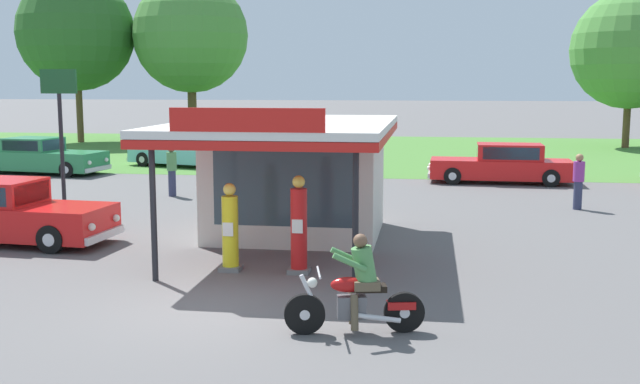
{
  "coord_description": "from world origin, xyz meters",
  "views": [
    {
      "loc": [
        3.73,
        -12.33,
        3.88
      ],
      "look_at": [
        1.28,
        4.44,
        1.4
      ],
      "focal_mm": 42.22,
      "sensor_mm": 36.0,
      "label": 1
    }
  ],
  "objects_px": {
    "parked_car_back_row_far_left": "(187,151)",
    "bystander_leaning_by_kiosk": "(172,169)",
    "featured_classic_sedan": "(2,214)",
    "motorcycle_with_rider": "(357,292)",
    "parked_car_back_row_far_right": "(42,157)",
    "parked_car_back_row_centre_left": "(301,159)",
    "parked_car_back_row_centre": "(502,165)",
    "gas_pump_offside": "(299,229)",
    "roadside_pole_sign": "(60,115)",
    "gas_pump_nearside": "(230,231)",
    "bystander_standing_back_lot": "(579,180)"
  },
  "relations": [
    {
      "from": "featured_classic_sedan",
      "to": "parked_car_back_row_centre_left",
      "type": "bearing_deg",
      "value": 70.64
    },
    {
      "from": "parked_car_back_row_centre",
      "to": "parked_car_back_row_centre_left",
      "type": "bearing_deg",
      "value": 171.65
    },
    {
      "from": "bystander_standing_back_lot",
      "to": "roadside_pole_sign",
      "type": "distance_m",
      "value": 15.66
    },
    {
      "from": "parked_car_back_row_centre_left",
      "to": "bystander_leaning_by_kiosk",
      "type": "distance_m",
      "value": 7.19
    },
    {
      "from": "bystander_leaning_by_kiosk",
      "to": "parked_car_back_row_centre",
      "type": "bearing_deg",
      "value": 24.04
    },
    {
      "from": "gas_pump_nearside",
      "to": "motorcycle_with_rider",
      "type": "relative_size",
      "value": 0.84
    },
    {
      "from": "gas_pump_nearside",
      "to": "bystander_leaning_by_kiosk",
      "type": "distance_m",
      "value": 10.79
    },
    {
      "from": "bystander_leaning_by_kiosk",
      "to": "motorcycle_with_rider",
      "type": "bearing_deg",
      "value": -60.02
    },
    {
      "from": "gas_pump_offside",
      "to": "bystander_standing_back_lot",
      "type": "height_order",
      "value": "gas_pump_offside"
    },
    {
      "from": "bystander_standing_back_lot",
      "to": "parked_car_back_row_far_right",
      "type": "bearing_deg",
      "value": 163.45
    },
    {
      "from": "bystander_standing_back_lot",
      "to": "featured_classic_sedan",
      "type": "bearing_deg",
      "value": -154.74
    },
    {
      "from": "gas_pump_nearside",
      "to": "roadside_pole_sign",
      "type": "bearing_deg",
      "value": 138.56
    },
    {
      "from": "gas_pump_offside",
      "to": "roadside_pole_sign",
      "type": "distance_m",
      "value": 10.2
    },
    {
      "from": "gas_pump_offside",
      "to": "parked_car_back_row_far_right",
      "type": "distance_m",
      "value": 20.52
    },
    {
      "from": "gas_pump_nearside",
      "to": "featured_classic_sedan",
      "type": "xyz_separation_m",
      "value": [
        -6.24,
        1.93,
        -0.14
      ]
    },
    {
      "from": "featured_classic_sedan",
      "to": "motorcycle_with_rider",
      "type": "bearing_deg",
      "value": -30.68
    },
    {
      "from": "gas_pump_offside",
      "to": "parked_car_back_row_centre",
      "type": "xyz_separation_m",
      "value": [
        5.41,
        14.86,
        -0.22
      ]
    },
    {
      "from": "parked_car_back_row_far_right",
      "to": "bystander_standing_back_lot",
      "type": "relative_size",
      "value": 3.29
    },
    {
      "from": "roadside_pole_sign",
      "to": "featured_classic_sedan",
      "type": "bearing_deg",
      "value": -84.07
    },
    {
      "from": "gas_pump_offside",
      "to": "bystander_leaning_by_kiosk",
      "type": "distance_m",
      "value": 11.49
    },
    {
      "from": "parked_car_back_row_centre_left",
      "to": "parked_car_back_row_centre",
      "type": "bearing_deg",
      "value": -8.35
    },
    {
      "from": "parked_car_back_row_centre_left",
      "to": "roadside_pole_sign",
      "type": "xyz_separation_m",
      "value": [
        -5.37,
        -10.18,
        2.23
      ]
    },
    {
      "from": "featured_classic_sedan",
      "to": "parked_car_back_row_centre",
      "type": "xyz_separation_m",
      "value": [
        13.09,
        12.94,
        0.01
      ]
    },
    {
      "from": "motorcycle_with_rider",
      "to": "parked_car_back_row_centre",
      "type": "distance_m",
      "value": 18.81
    },
    {
      "from": "gas_pump_offside",
      "to": "featured_classic_sedan",
      "type": "distance_m",
      "value": 7.92
    },
    {
      "from": "parked_car_back_row_centre_left",
      "to": "motorcycle_with_rider",
      "type": "bearing_deg",
      "value": -77.75
    },
    {
      "from": "featured_classic_sedan",
      "to": "bystander_standing_back_lot",
      "type": "height_order",
      "value": "bystander_standing_back_lot"
    },
    {
      "from": "bystander_standing_back_lot",
      "to": "gas_pump_offside",
      "type": "bearing_deg",
      "value": -128.67
    },
    {
      "from": "gas_pump_nearside",
      "to": "gas_pump_offside",
      "type": "height_order",
      "value": "gas_pump_offside"
    },
    {
      "from": "featured_classic_sedan",
      "to": "parked_car_back_row_far_left",
      "type": "bearing_deg",
      "value": 92.96
    },
    {
      "from": "featured_classic_sedan",
      "to": "roadside_pole_sign",
      "type": "height_order",
      "value": "roadside_pole_sign"
    },
    {
      "from": "gas_pump_nearside",
      "to": "bystander_standing_back_lot",
      "type": "distance_m",
      "value": 12.38
    },
    {
      "from": "parked_car_back_row_far_right",
      "to": "bystander_standing_back_lot",
      "type": "height_order",
      "value": "bystander_standing_back_lot"
    },
    {
      "from": "bystander_leaning_by_kiosk",
      "to": "gas_pump_offside",
      "type": "bearing_deg",
      "value": -57.84
    },
    {
      "from": "motorcycle_with_rider",
      "to": "parked_car_back_row_far_right",
      "type": "relative_size",
      "value": 0.38
    },
    {
      "from": "parked_car_back_row_far_left",
      "to": "bystander_standing_back_lot",
      "type": "distance_m",
      "value": 18.49
    },
    {
      "from": "parked_car_back_row_centre_left",
      "to": "roadside_pole_sign",
      "type": "distance_m",
      "value": 11.73
    },
    {
      "from": "parked_car_back_row_far_right",
      "to": "parked_car_back_row_far_left",
      "type": "height_order",
      "value": "parked_car_back_row_far_left"
    },
    {
      "from": "parked_car_back_row_centre_left",
      "to": "bystander_standing_back_lot",
      "type": "relative_size",
      "value": 3.11
    },
    {
      "from": "gas_pump_nearside",
      "to": "bystander_leaning_by_kiosk",
      "type": "relative_size",
      "value": 1.04
    },
    {
      "from": "parked_car_back_row_centre",
      "to": "gas_pump_offside",
      "type": "bearing_deg",
      "value": -109.99
    },
    {
      "from": "roadside_pole_sign",
      "to": "parked_car_back_row_far_right",
      "type": "bearing_deg",
      "value": 121.75
    },
    {
      "from": "parked_car_back_row_far_left",
      "to": "bystander_leaning_by_kiosk",
      "type": "relative_size",
      "value": 3.3
    },
    {
      "from": "parked_car_back_row_centre_left",
      "to": "parked_car_back_row_far_right",
      "type": "xyz_separation_m",
      "value": [
        -11.12,
        -0.9,
        -0.02
      ]
    },
    {
      "from": "gas_pump_offside",
      "to": "gas_pump_nearside",
      "type": "bearing_deg",
      "value": -180.0
    },
    {
      "from": "motorcycle_with_rider",
      "to": "parked_car_back_row_centre",
      "type": "relative_size",
      "value": 0.39
    },
    {
      "from": "parked_car_back_row_centre_left",
      "to": "parked_car_back_row_far_left",
      "type": "relative_size",
      "value": 0.92
    },
    {
      "from": "parked_car_back_row_centre",
      "to": "parked_car_back_row_centre_left",
      "type": "relative_size",
      "value": 1.05
    },
    {
      "from": "gas_pump_nearside",
      "to": "bystander_standing_back_lot",
      "type": "bearing_deg",
      "value": 46.11
    },
    {
      "from": "roadside_pole_sign",
      "to": "gas_pump_nearside",
      "type": "bearing_deg",
      "value": -41.44
    }
  ]
}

